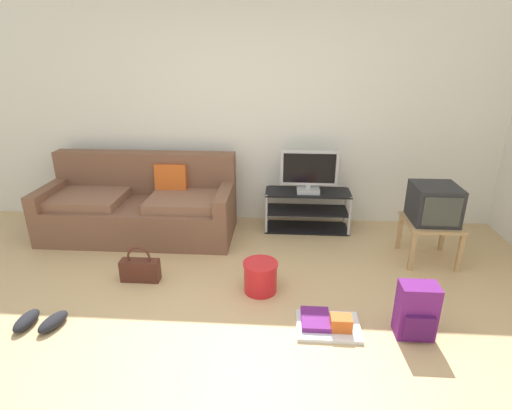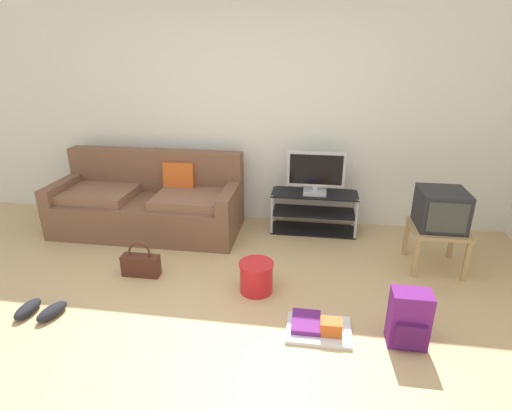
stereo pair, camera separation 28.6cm
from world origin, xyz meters
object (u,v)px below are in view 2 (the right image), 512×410
object	(u,v)px
crt_tv	(441,209)
sneakers_pair	(40,310)
tv_stand	(314,212)
couch	(150,203)
flat_tv	(316,173)
handbag	(141,264)
backpack	(409,319)
floor_tray	(318,327)
cleaning_bucket	(256,276)
side_table	(437,234)

from	to	relation	value
crt_tv	sneakers_pair	bearing A→B (deg)	-158.62
tv_stand	couch	bearing A→B (deg)	-173.07
flat_tv	handbag	distance (m)	2.09
crt_tv	backpack	bearing A→B (deg)	-111.35
backpack	floor_tray	bearing A→B (deg)	-154.30
tv_stand	handbag	distance (m)	2.02
sneakers_pair	floor_tray	size ratio (longest dim) A/B	0.78
handbag	cleaning_bucket	size ratio (longest dim) A/B	1.15
flat_tv	side_table	bearing A→B (deg)	-28.92
crt_tv	floor_tray	world-z (taller)	crt_tv
cleaning_bucket	sneakers_pair	xyz separation A→B (m)	(-1.67, -0.60, -0.10)
handbag	cleaning_bucket	distance (m)	1.12
cleaning_bucket	sneakers_pair	bearing A→B (deg)	-160.17
crt_tv	handbag	distance (m)	2.87
couch	cleaning_bucket	size ratio (longest dim) A/B	6.88
crt_tv	cleaning_bucket	world-z (taller)	crt_tv
tv_stand	side_table	world-z (taller)	tv_stand
couch	floor_tray	size ratio (longest dim) A/B	4.36
flat_tv	sneakers_pair	xyz separation A→B (m)	(-2.14, -1.93, -0.66)
couch	crt_tv	size ratio (longest dim) A/B	4.83
tv_stand	crt_tv	xyz separation A→B (m)	(1.18, -0.66, 0.37)
flat_tv	tv_stand	bearing A→B (deg)	90.00
flat_tv	sneakers_pair	size ratio (longest dim) A/B	1.70
flat_tv	floor_tray	world-z (taller)	flat_tv
crt_tv	floor_tray	size ratio (longest dim) A/B	0.90
flat_tv	side_table	size ratio (longest dim) A/B	1.27
side_table	backpack	xyz separation A→B (m)	(-0.47, -1.19, -0.14)
sneakers_pair	floor_tray	world-z (taller)	floor_tray
handbag	tv_stand	bearing A→B (deg)	38.37
handbag	side_table	bearing A→B (deg)	11.89
backpack	handbag	distance (m)	2.37
backpack	handbag	xyz separation A→B (m)	(-2.29, 0.61, -0.10)
cleaning_bucket	tv_stand	bearing A→B (deg)	70.85
backpack	cleaning_bucket	xyz separation A→B (m)	(-1.18, 0.51, -0.06)
couch	side_table	distance (m)	3.11
backpack	cleaning_bucket	world-z (taller)	backpack
tv_stand	cleaning_bucket	size ratio (longest dim) A/B	3.17
floor_tray	cleaning_bucket	bearing A→B (deg)	138.79
tv_stand	flat_tv	distance (m)	0.47
couch	flat_tv	xyz separation A→B (m)	(1.90, 0.21, 0.39)
cleaning_bucket	flat_tv	bearing A→B (deg)	70.55
crt_tv	handbag	world-z (taller)	crt_tv
crt_tv	floor_tray	xyz separation A→B (m)	(-1.10, -1.17, -0.57)
tv_stand	side_table	bearing A→B (deg)	-29.75
flat_tv	side_table	distance (m)	1.39
tv_stand	floor_tray	bearing A→B (deg)	-87.67
side_table	backpack	size ratio (longest dim) A/B	1.17
flat_tv	floor_tray	distance (m)	1.93
side_table	crt_tv	bearing A→B (deg)	90.00
handbag	cleaning_bucket	world-z (taller)	handbag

